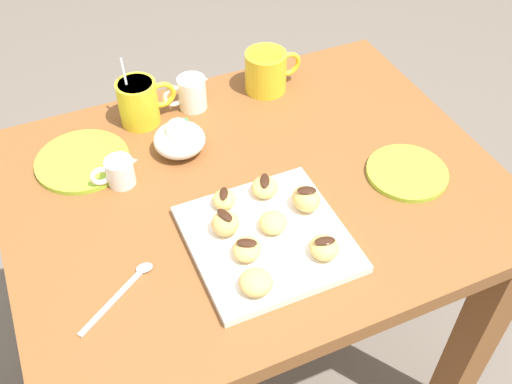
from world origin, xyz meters
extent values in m
plane|color=#665B51|center=(0.00, 0.00, 0.00)|extent=(8.00, 8.00, 0.00)
cube|color=brown|center=(0.00, 0.00, 0.71)|extent=(0.92, 0.71, 0.04)
cube|color=brown|center=(0.40, -0.30, 0.35)|extent=(0.07, 0.07, 0.70)
cube|color=brown|center=(-0.40, 0.30, 0.35)|extent=(0.07, 0.07, 0.70)
cube|color=brown|center=(0.40, 0.30, 0.35)|extent=(0.07, 0.07, 0.70)
cube|color=white|center=(-0.04, -0.14, 0.74)|extent=(0.26, 0.26, 0.02)
cylinder|color=yellow|center=(-0.14, 0.27, 0.78)|extent=(0.08, 0.08, 0.10)
torus|color=yellow|center=(-0.09, 0.27, 0.79)|extent=(0.06, 0.01, 0.06)
cylinder|color=#331E11|center=(-0.14, 0.27, 0.82)|extent=(0.07, 0.07, 0.01)
cylinder|color=silver|center=(-0.16, 0.27, 0.82)|extent=(0.01, 0.05, 0.12)
cylinder|color=yellow|center=(0.14, 0.27, 0.78)|extent=(0.09, 0.09, 0.09)
torus|color=yellow|center=(0.20, 0.27, 0.78)|extent=(0.06, 0.01, 0.06)
cylinder|color=#331E11|center=(0.14, 0.27, 0.82)|extent=(0.08, 0.08, 0.01)
cylinder|color=white|center=(-0.03, 0.27, 0.77)|extent=(0.06, 0.06, 0.07)
cone|color=white|center=(0.00, 0.27, 0.79)|extent=(0.02, 0.02, 0.02)
torus|color=white|center=(-0.07, 0.27, 0.77)|extent=(0.05, 0.01, 0.05)
cylinder|color=white|center=(-0.03, 0.27, 0.80)|extent=(0.05, 0.05, 0.01)
ellipsoid|color=white|center=(-0.10, 0.14, 0.76)|extent=(0.10, 0.10, 0.06)
sphere|color=silver|center=(-0.10, 0.14, 0.78)|extent=(0.06, 0.06, 0.06)
ellipsoid|color=green|center=(-0.09, 0.14, 0.80)|extent=(0.03, 0.03, 0.02)
cylinder|color=white|center=(-0.23, 0.10, 0.76)|extent=(0.05, 0.05, 0.05)
cone|color=white|center=(-0.20, 0.10, 0.78)|extent=(0.02, 0.02, 0.02)
torus|color=white|center=(-0.26, 0.10, 0.76)|extent=(0.04, 0.01, 0.04)
cylinder|color=#381E11|center=(-0.23, 0.10, 0.78)|extent=(0.04, 0.04, 0.01)
cylinder|color=#9EC633|center=(-0.28, 0.19, 0.74)|extent=(0.18, 0.18, 0.01)
cylinder|color=#9EC633|center=(0.28, -0.10, 0.74)|extent=(0.16, 0.16, 0.01)
cube|color=silver|center=(-0.31, -0.16, 0.74)|extent=(0.13, 0.09, 0.00)
ellipsoid|color=silver|center=(-0.25, -0.11, 0.74)|extent=(0.03, 0.02, 0.01)
ellipsoid|color=#E5B260|center=(-0.09, -0.17, 0.76)|extent=(0.07, 0.07, 0.03)
ellipsoid|color=#381E11|center=(-0.09, -0.17, 0.78)|extent=(0.04, 0.03, 0.00)
ellipsoid|color=#E5B260|center=(0.03, -0.22, 0.76)|extent=(0.06, 0.06, 0.03)
ellipsoid|color=#381E11|center=(0.03, -0.22, 0.78)|extent=(0.04, 0.03, 0.00)
ellipsoid|color=#E5B260|center=(0.05, -0.11, 0.77)|extent=(0.05, 0.06, 0.04)
ellipsoid|color=#381E11|center=(0.05, -0.11, 0.79)|extent=(0.04, 0.03, 0.00)
ellipsoid|color=#E5B260|center=(-0.10, -0.23, 0.76)|extent=(0.08, 0.08, 0.03)
ellipsoid|color=#E5B260|center=(-0.10, -0.10, 0.77)|extent=(0.05, 0.05, 0.04)
ellipsoid|color=#381E11|center=(-0.10, -0.10, 0.79)|extent=(0.03, 0.04, 0.00)
ellipsoid|color=#E5B260|center=(-0.02, -0.13, 0.76)|extent=(0.06, 0.07, 0.03)
ellipsoid|color=#E5B260|center=(-0.08, -0.05, 0.76)|extent=(0.06, 0.06, 0.03)
ellipsoid|color=#381E11|center=(-0.08, -0.05, 0.78)|extent=(0.03, 0.03, 0.00)
ellipsoid|color=#E5B260|center=(0.00, -0.05, 0.76)|extent=(0.07, 0.07, 0.03)
ellipsoid|color=#381E11|center=(0.00, -0.05, 0.78)|extent=(0.03, 0.04, 0.00)
camera|label=1|loc=(-0.32, -0.74, 1.52)|focal=41.77mm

